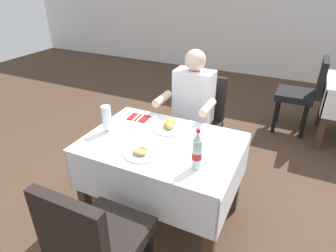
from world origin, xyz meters
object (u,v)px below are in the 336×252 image
at_px(background_chair_left, 304,91).
at_px(plate_far_diner, 169,126).
at_px(chair_far_diner_seat, 199,120).
at_px(beer_glass_left, 107,118).
at_px(main_dining_table, 162,161).
at_px(chair_near_camera_side, 97,240).
at_px(napkin_cutlery_set, 139,118).
at_px(plate_near_camera, 141,153).
at_px(cola_bottle_primary, 197,152).
at_px(seated_diner_far, 191,109).

bearing_deg(background_chair_left, plate_far_diner, -115.92).
bearing_deg(chair_far_diner_seat, beer_glass_left, -117.98).
bearing_deg(main_dining_table, chair_near_camera_side, -90.00).
distance_m(chair_far_diner_seat, napkin_cutlery_set, 0.68).
bearing_deg(plate_near_camera, cola_bottle_primary, 2.99).
bearing_deg(chair_far_diner_seat, background_chair_left, 55.93).
height_order(plate_far_diner, napkin_cutlery_set, plate_far_diner).
xyz_separation_m(seated_diner_far, plate_far_diner, (0.01, -0.48, 0.06)).
distance_m(main_dining_table, chair_near_camera_side, 0.80).
bearing_deg(main_dining_table, background_chair_left, 67.21).
xyz_separation_m(main_dining_table, cola_bottle_primary, (0.34, -0.19, 0.30)).
bearing_deg(chair_far_diner_seat, main_dining_table, -90.00).
xyz_separation_m(chair_far_diner_seat, seated_diner_far, (-0.05, -0.11, 0.16)).
bearing_deg(chair_near_camera_side, plate_near_camera, 94.99).
height_order(seated_diner_far, background_chair_left, seated_diner_far).
bearing_deg(chair_far_diner_seat, plate_far_diner, -93.81).
height_order(chair_far_diner_seat, plate_near_camera, chair_far_diner_seat).
relative_size(chair_far_diner_seat, chair_near_camera_side, 1.00).
bearing_deg(plate_far_diner, plate_near_camera, -91.57).
relative_size(chair_far_diner_seat, napkin_cutlery_set, 5.02).
relative_size(chair_far_diner_seat, beer_glass_left, 4.54).
distance_m(chair_near_camera_side, seated_diner_far, 1.50).
relative_size(beer_glass_left, napkin_cutlery_set, 1.10).
bearing_deg(cola_bottle_primary, seated_diner_far, 113.60).
distance_m(main_dining_table, cola_bottle_primary, 0.49).
height_order(main_dining_table, seated_diner_far, seated_diner_far).
distance_m(seated_diner_far, cola_bottle_primary, 0.98).
xyz_separation_m(main_dining_table, seated_diner_far, (-0.05, 0.69, 0.14)).
bearing_deg(beer_glass_left, main_dining_table, 5.99).
distance_m(plate_near_camera, napkin_cutlery_set, 0.56).
bearing_deg(plate_far_diner, napkin_cutlery_set, 170.90).
distance_m(chair_near_camera_side, cola_bottle_primary, 0.76).
xyz_separation_m(chair_near_camera_side, napkin_cutlery_set, (-0.35, 1.05, 0.20)).
distance_m(chair_far_diner_seat, chair_near_camera_side, 1.60).
height_order(chair_near_camera_side, cola_bottle_primary, cola_bottle_primary).
bearing_deg(seated_diner_far, napkin_cutlery_set, -125.01).
xyz_separation_m(chair_far_diner_seat, cola_bottle_primary, (0.34, -0.99, 0.32)).
distance_m(main_dining_table, plate_near_camera, 0.29).
xyz_separation_m(main_dining_table, plate_far_diner, (-0.04, 0.20, 0.20)).
bearing_deg(background_chair_left, napkin_cutlery_set, -123.68).
relative_size(chair_far_diner_seat, background_chair_left, 1.00).
bearing_deg(napkin_cutlery_set, seated_diner_far, 54.99).
bearing_deg(chair_near_camera_side, napkin_cutlery_set, 108.38).
height_order(main_dining_table, chair_far_diner_seat, chair_far_diner_seat).
bearing_deg(plate_near_camera, beer_glass_left, 157.14).
height_order(cola_bottle_primary, napkin_cutlery_set, cola_bottle_primary).
bearing_deg(main_dining_table, seated_diner_far, 93.74).
height_order(main_dining_table, cola_bottle_primary, cola_bottle_primary).
distance_m(napkin_cutlery_set, background_chair_left, 2.24).
bearing_deg(chair_far_diner_seat, seated_diner_far, -112.48).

